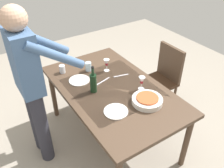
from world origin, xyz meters
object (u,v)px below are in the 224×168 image
at_px(serving_bowl_pasta, 147,100).
at_px(wine_glass_left, 142,81).
at_px(wine_glass_right, 107,63).
at_px(water_cup_near_right, 62,69).
at_px(dinner_plate_far, 79,80).
at_px(person_server, 31,82).
at_px(wine_bottle, 93,82).
at_px(water_cup_near_left, 88,66).
at_px(chair_near, 163,76).
at_px(dinner_plate_near, 116,111).
at_px(dining_table, 112,93).

bearing_deg(serving_bowl_pasta, wine_glass_left, -24.34).
distance_m(wine_glass_right, water_cup_near_right, 0.52).
distance_m(water_cup_near_right, dinner_plate_far, 0.28).
bearing_deg(water_cup_near_right, person_server, 127.11).
height_order(wine_bottle, water_cup_near_left, wine_bottle).
relative_size(chair_near, wine_bottle, 3.07).
height_order(serving_bowl_pasta, dinner_plate_far, serving_bowl_pasta).
distance_m(water_cup_near_right, serving_bowl_pasta, 1.07).
xyz_separation_m(wine_glass_left, water_cup_near_left, (0.63, 0.29, -0.05)).
bearing_deg(water_cup_near_right, dinner_plate_near, -171.34).
distance_m(person_server, wine_glass_right, 0.90).
xyz_separation_m(dining_table, person_server, (0.24, 0.75, 0.29)).
distance_m(dining_table, water_cup_near_left, 0.47).
bearing_deg(wine_bottle, person_server, 71.49).
height_order(water_cup_near_right, dinner_plate_near, water_cup_near_right).
bearing_deg(person_server, chair_near, -94.71).
relative_size(wine_glass_right, dinner_plate_near, 0.66).
xyz_separation_m(person_server, water_cup_near_right, (0.33, -0.43, -0.17)).
xyz_separation_m(serving_bowl_pasta, dinner_plate_far, (0.71, 0.38, -0.03)).
height_order(wine_glass_left, water_cup_near_right, wine_glass_left).
xyz_separation_m(water_cup_near_left, dinner_plate_far, (-0.14, 0.19, -0.05)).
bearing_deg(chair_near, water_cup_near_right, 68.73).
bearing_deg(dinner_plate_far, chair_near, -100.37).
relative_size(chair_near, water_cup_near_left, 8.57).
bearing_deg(chair_near, dining_table, 97.09).
bearing_deg(water_cup_near_right, wine_glass_right, -118.64).
height_order(dining_table, wine_glass_right, wine_glass_right).
relative_size(serving_bowl_pasta, dinner_plate_far, 1.30).
distance_m(wine_glass_right, serving_bowl_pasta, 0.72).
relative_size(water_cup_near_right, dinner_plate_near, 0.41).
relative_size(water_cup_near_left, dinner_plate_near, 0.46).
relative_size(wine_bottle, water_cup_near_left, 2.79).
relative_size(wine_glass_right, water_cup_near_right, 1.60).
bearing_deg(serving_bowl_pasta, dinner_plate_near, 80.51).
bearing_deg(water_cup_near_left, water_cup_near_right, 65.97).
bearing_deg(dinner_plate_near, wine_glass_right, -25.26).
bearing_deg(wine_glass_left, wine_glass_right, 12.25).
bearing_deg(wine_glass_right, person_server, 95.27).
xyz_separation_m(chair_near, water_cup_near_left, (0.34, 0.91, 0.27)).
xyz_separation_m(wine_bottle, wine_glass_right, (0.27, -0.33, -0.01)).
relative_size(dining_table, wine_glass_right, 10.85).
bearing_deg(dinner_plate_far, wine_glass_left, -136.06).
relative_size(wine_bottle, water_cup_near_right, 3.14).
height_order(wine_glass_right, serving_bowl_pasta, wine_glass_right).
bearing_deg(water_cup_near_left, chair_near, -110.41).
xyz_separation_m(chair_near, wine_glass_right, (0.22, 0.74, 0.32)).
height_order(water_cup_near_left, dinner_plate_far, water_cup_near_left).
xyz_separation_m(person_server, wine_bottle, (-0.19, -0.56, -0.11)).
bearing_deg(chair_near, dinner_plate_near, 113.16).
relative_size(water_cup_near_left, water_cup_near_right, 1.12).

